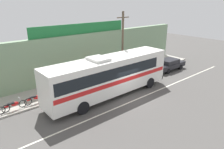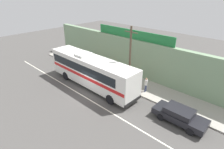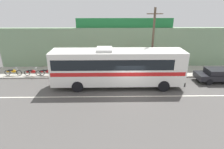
{
  "view_description": "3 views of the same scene",
  "coord_description": "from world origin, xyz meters",
  "px_view_note": "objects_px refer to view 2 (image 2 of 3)",
  "views": [
    {
      "loc": [
        -12.02,
        -11.89,
        8.22
      ],
      "look_at": [
        -0.35,
        1.88,
        1.72
      ],
      "focal_mm": 33.24,
      "sensor_mm": 36.0,
      "label": 1
    },
    {
      "loc": [
        13.6,
        -10.68,
        10.57
      ],
      "look_at": [
        1.09,
        2.53,
        1.8
      ],
      "focal_mm": 28.94,
      "sensor_mm": 36.0,
      "label": 2
    },
    {
      "loc": [
        -1.88,
        -15.18,
        7.68
      ],
      "look_at": [
        -1.57,
        1.81,
        1.04
      ],
      "focal_mm": 29.97,
      "sensor_mm": 36.0,
      "label": 3
    }
  ],
  "objects_px": {
    "parked_car": "(179,115)",
    "pedestrian_far_right": "(146,84)",
    "motorcycle_orange": "(72,60)",
    "utility_pole": "(130,58)",
    "motorcycle_red": "(80,63)",
    "intercity_bus": "(91,70)",
    "motorcycle_purple": "(60,54)",
    "motorcycle_black": "(66,58)"
  },
  "relations": [
    {
      "from": "intercity_bus",
      "to": "utility_pole",
      "type": "bearing_deg",
      "value": 31.76
    },
    {
      "from": "pedestrian_far_right",
      "to": "motorcycle_red",
      "type": "bearing_deg",
      "value": -177.67
    },
    {
      "from": "motorcycle_orange",
      "to": "motorcycle_black",
      "type": "height_order",
      "value": "same"
    },
    {
      "from": "motorcycle_purple",
      "to": "pedestrian_far_right",
      "type": "bearing_deg",
      "value": 1.42
    },
    {
      "from": "parked_car",
      "to": "utility_pole",
      "type": "distance_m",
      "value": 7.45
    },
    {
      "from": "intercity_bus",
      "to": "motorcycle_black",
      "type": "bearing_deg",
      "value": 164.44
    },
    {
      "from": "parked_car",
      "to": "motorcycle_orange",
      "type": "bearing_deg",
      "value": 174.76
    },
    {
      "from": "utility_pole",
      "to": "motorcycle_red",
      "type": "relative_size",
      "value": 3.6
    },
    {
      "from": "motorcycle_orange",
      "to": "motorcycle_red",
      "type": "xyz_separation_m",
      "value": [
        1.74,
        0.05,
        0.0
      ]
    },
    {
      "from": "parked_car",
      "to": "utility_pole",
      "type": "relative_size",
      "value": 0.64
    },
    {
      "from": "parked_car",
      "to": "pedestrian_far_right",
      "type": "bearing_deg",
      "value": 156.22
    },
    {
      "from": "motorcycle_red",
      "to": "pedestrian_far_right",
      "type": "height_order",
      "value": "pedestrian_far_right"
    },
    {
      "from": "utility_pole",
      "to": "pedestrian_far_right",
      "type": "xyz_separation_m",
      "value": [
        1.78,
        0.76,
        -2.68
      ]
    },
    {
      "from": "motorcycle_purple",
      "to": "motorcycle_red",
      "type": "bearing_deg",
      "value": -0.45
    },
    {
      "from": "intercity_bus",
      "to": "motorcycle_red",
      "type": "height_order",
      "value": "intercity_bus"
    },
    {
      "from": "motorcycle_orange",
      "to": "motorcycle_black",
      "type": "bearing_deg",
      "value": -177.81
    },
    {
      "from": "utility_pole",
      "to": "motorcycle_black",
      "type": "bearing_deg",
      "value": 179.15
    },
    {
      "from": "intercity_bus",
      "to": "motorcycle_black",
      "type": "relative_size",
      "value": 6.64
    },
    {
      "from": "utility_pole",
      "to": "motorcycle_orange",
      "type": "height_order",
      "value": "utility_pole"
    },
    {
      "from": "parked_car",
      "to": "pedestrian_far_right",
      "type": "distance_m",
      "value": 5.34
    },
    {
      "from": "motorcycle_orange",
      "to": "motorcycle_purple",
      "type": "distance_m",
      "value": 3.74
    },
    {
      "from": "intercity_bus",
      "to": "pedestrian_far_right",
      "type": "bearing_deg",
      "value": 29.13
    },
    {
      "from": "utility_pole",
      "to": "motorcycle_red",
      "type": "xyz_separation_m",
      "value": [
        -9.47,
        0.3,
        -3.23
      ]
    },
    {
      "from": "utility_pole",
      "to": "motorcycle_purple",
      "type": "relative_size",
      "value": 3.76
    },
    {
      "from": "utility_pole",
      "to": "motorcycle_red",
      "type": "height_order",
      "value": "utility_pole"
    },
    {
      "from": "motorcycle_purple",
      "to": "pedestrian_far_right",
      "type": "height_order",
      "value": "pedestrian_far_right"
    },
    {
      "from": "parked_car",
      "to": "utility_pole",
      "type": "xyz_separation_m",
      "value": [
        -6.65,
        1.39,
        3.06
      ]
    },
    {
      "from": "utility_pole",
      "to": "intercity_bus",
      "type": "bearing_deg",
      "value": -148.24
    },
    {
      "from": "parked_car",
      "to": "motorcycle_purple",
      "type": "bearing_deg",
      "value": 175.41
    },
    {
      "from": "pedestrian_far_right",
      "to": "motorcycle_black",
      "type": "bearing_deg",
      "value": -177.76
    },
    {
      "from": "motorcycle_orange",
      "to": "parked_car",
      "type": "bearing_deg",
      "value": -5.24
    },
    {
      "from": "pedestrian_far_right",
      "to": "motorcycle_orange",
      "type": "bearing_deg",
      "value": -177.76
    },
    {
      "from": "parked_car",
      "to": "motorcycle_orange",
      "type": "height_order",
      "value": "parked_car"
    },
    {
      "from": "motorcycle_red",
      "to": "intercity_bus",
      "type": "bearing_deg",
      "value": -24.69
    },
    {
      "from": "motorcycle_orange",
      "to": "pedestrian_far_right",
      "type": "bearing_deg",
      "value": 2.24
    },
    {
      "from": "utility_pole",
      "to": "motorcycle_orange",
      "type": "bearing_deg",
      "value": 178.72
    },
    {
      "from": "motorcycle_red",
      "to": "motorcycle_black",
      "type": "bearing_deg",
      "value": -178.08
    },
    {
      "from": "motorcycle_orange",
      "to": "motorcycle_black",
      "type": "relative_size",
      "value": 1.02
    },
    {
      "from": "motorcycle_orange",
      "to": "utility_pole",
      "type": "bearing_deg",
      "value": -1.28
    },
    {
      "from": "motorcycle_orange",
      "to": "motorcycle_black",
      "type": "distance_m",
      "value": 1.57
    },
    {
      "from": "motorcycle_purple",
      "to": "motorcycle_black",
      "type": "xyz_separation_m",
      "value": [
        2.16,
        -0.15,
        0.0
      ]
    },
    {
      "from": "motorcycle_orange",
      "to": "motorcycle_red",
      "type": "distance_m",
      "value": 1.75
    }
  ]
}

